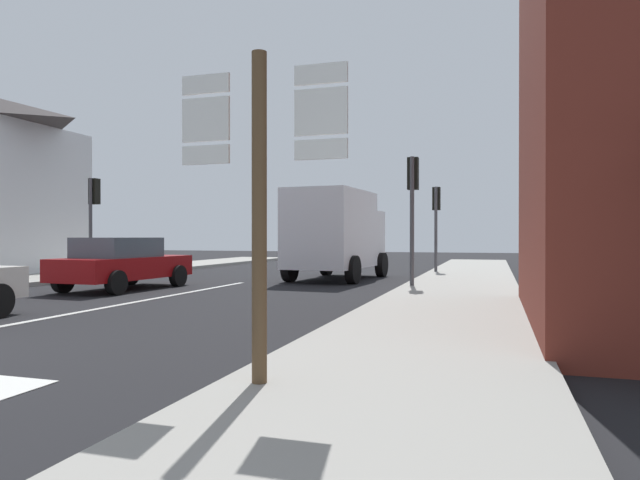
{
  "coord_description": "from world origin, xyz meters",
  "views": [
    {
      "loc": [
        7.8,
        -4.63,
        1.49
      ],
      "look_at": [
        2.69,
        11.85,
        1.39
      ],
      "focal_mm": 31.62,
      "sensor_mm": 36.0,
      "label": 1
    }
  ],
  "objects": [
    {
      "name": "ground_plane",
      "position": [
        0.0,
        10.0,
        0.0
      ],
      "size": [
        80.0,
        80.0,
        0.0
      ],
      "primitive_type": "plane",
      "color": "black"
    },
    {
      "name": "sedan_far",
      "position": [
        -2.22,
        8.85,
        0.76
      ],
      "size": [
        2.15,
        4.29,
        1.47
      ],
      "color": "maroon",
      "rests_on": "ground"
    },
    {
      "name": "delivery_truck",
      "position": [
        2.54,
        14.22,
        1.65
      ],
      "size": [
        2.8,
        5.15,
        3.05
      ],
      "color": "silver",
      "rests_on": "ground"
    },
    {
      "name": "traffic_light_near_left",
      "position": [
        -5.62,
        11.83,
        2.62
      ],
      "size": [
        0.3,
        0.49,
        3.53
      ],
      "color": "#47474C",
      "rests_on": "ground"
    },
    {
      "name": "traffic_light_near_right",
      "position": [
        5.62,
        11.16,
        2.75
      ],
      "size": [
        0.3,
        0.49,
        3.71
      ],
      "color": "#47474C",
      "rests_on": "ground"
    },
    {
      "name": "route_sign_post",
      "position": [
        5.72,
        0.19,
        1.91
      ],
      "size": [
        1.66,
        0.14,
        3.2
      ],
      "color": "brown",
      "rests_on": "ground"
    },
    {
      "name": "lane_centre_stripe",
      "position": [
        0.0,
        6.0,
        0.01
      ],
      "size": [
        0.16,
        12.0,
        0.01
      ],
      "primitive_type": "cube",
      "color": "silver",
      "rests_on": "ground"
    },
    {
      "name": "sidewalk_right",
      "position": [
        6.88,
        8.0,
        0.07
      ],
      "size": [
        3.12,
        44.0,
        0.14
      ],
      "primitive_type": "cube",
      "color": "gray",
      "rests_on": "ground"
    },
    {
      "name": "traffic_light_far_right",
      "position": [
        5.62,
        17.8,
        2.55
      ],
      "size": [
        0.3,
        0.49,
        3.44
      ],
      "color": "#47474C",
      "rests_on": "ground"
    }
  ]
}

